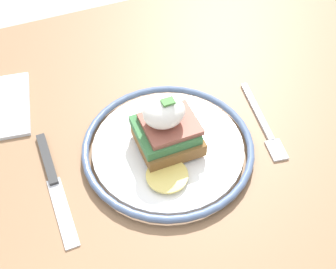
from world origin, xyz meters
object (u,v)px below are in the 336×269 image
(sandwich, at_px, (166,129))
(knife, at_px, (53,177))
(plate, at_px, (168,147))
(fork, at_px, (263,124))

(sandwich, bearing_deg, knife, -4.91)
(plate, distance_m, fork, 0.15)
(plate, xyz_separation_m, fork, (-0.15, 0.01, -0.01))
(fork, height_order, knife, knife)
(knife, bearing_deg, fork, 175.71)
(plate, bearing_deg, sandwich, -23.10)
(knife, bearing_deg, sandwich, 175.09)
(fork, distance_m, knife, 0.31)
(plate, height_order, fork, plate)
(fork, relative_size, knife, 0.83)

